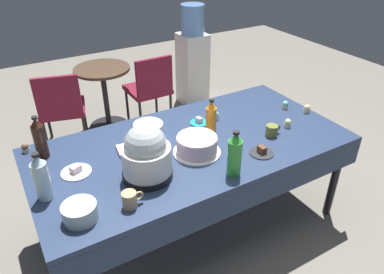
# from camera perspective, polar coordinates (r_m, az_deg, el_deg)

# --- Properties ---
(ground) EXTENTS (9.00, 9.00, 0.00)m
(ground) POSITION_cam_1_polar(r_m,az_deg,el_deg) (3.02, 0.00, -13.07)
(ground) COLOR slate
(potluck_table) EXTENTS (2.20, 1.10, 0.75)m
(potluck_table) POSITION_cam_1_polar(r_m,az_deg,el_deg) (2.59, 0.00, -2.12)
(potluck_table) COLOR navy
(potluck_table) RESTS_ON ground
(frosted_layer_cake) EXTENTS (0.32, 0.32, 0.13)m
(frosted_layer_cake) POSITION_cam_1_polar(r_m,az_deg,el_deg) (2.42, 0.77, -1.31)
(frosted_layer_cake) COLOR silver
(frosted_layer_cake) RESTS_ON potluck_table
(slow_cooker) EXTENTS (0.31, 0.31, 0.35)m
(slow_cooker) POSITION_cam_1_polar(r_m,az_deg,el_deg) (2.16, -7.18, -2.73)
(slow_cooker) COLOR black
(slow_cooker) RESTS_ON potluck_table
(glass_salad_bowl) EXTENTS (0.18, 0.18, 0.09)m
(glass_salad_bowl) POSITION_cam_1_polar(r_m,az_deg,el_deg) (2.02, -17.13, -11.15)
(glass_salad_bowl) COLOR #B2C6BC
(glass_salad_bowl) RESTS_ON potluck_table
(ceramic_snack_bowl) EXTENTS (0.22, 0.22, 0.08)m
(ceramic_snack_bowl) POSITION_cam_1_polar(r_m,az_deg,el_deg) (2.66, -6.83, 1.28)
(ceramic_snack_bowl) COLOR silver
(ceramic_snack_bowl) RESTS_ON potluck_table
(dessert_plate_white) EXTENTS (0.19, 0.19, 0.05)m
(dessert_plate_white) POSITION_cam_1_polar(r_m,az_deg,el_deg) (2.37, -17.66, -5.09)
(dessert_plate_white) COLOR white
(dessert_plate_white) RESTS_ON potluck_table
(dessert_plate_teal) EXTENTS (0.14, 0.14, 0.05)m
(dessert_plate_teal) POSITION_cam_1_polar(r_m,az_deg,el_deg) (2.80, 1.13, 2.39)
(dessert_plate_teal) COLOR teal
(dessert_plate_teal) RESTS_ON potluck_table
(dessert_plate_charcoal) EXTENTS (0.16, 0.16, 0.05)m
(dessert_plate_charcoal) POSITION_cam_1_polar(r_m,az_deg,el_deg) (2.48, 10.82, -2.28)
(dessert_plate_charcoal) COLOR #2D2D33
(dessert_plate_charcoal) RESTS_ON potluck_table
(cupcake_cocoa) EXTENTS (0.05, 0.05, 0.07)m
(cupcake_cocoa) POSITION_cam_1_polar(r_m,az_deg,el_deg) (2.85, 3.74, 3.36)
(cupcake_cocoa) COLOR beige
(cupcake_cocoa) RESTS_ON potluck_table
(cupcake_rose) EXTENTS (0.05, 0.05, 0.07)m
(cupcake_rose) POSITION_cam_1_polar(r_m,az_deg,el_deg) (2.82, 14.74, 2.09)
(cupcake_rose) COLOR beige
(cupcake_rose) RESTS_ON potluck_table
(cupcake_vanilla) EXTENTS (0.05, 0.05, 0.07)m
(cupcake_vanilla) POSITION_cam_1_polar(r_m,az_deg,el_deg) (3.08, 17.52, 4.22)
(cupcake_vanilla) COLOR beige
(cupcake_vanilla) RESTS_ON potluck_table
(cupcake_berry) EXTENTS (0.05, 0.05, 0.07)m
(cupcake_berry) POSITION_cam_1_polar(r_m,az_deg,el_deg) (3.10, 14.37, 4.87)
(cupcake_berry) COLOR beige
(cupcake_berry) RESTS_ON potluck_table
(cupcake_mint) EXTENTS (0.05, 0.05, 0.07)m
(cupcake_mint) POSITION_cam_1_polar(r_m,az_deg,el_deg) (2.69, -24.60, -1.54)
(cupcake_mint) COLOR beige
(cupcake_mint) RESTS_ON potluck_table
(cupcake_lemon) EXTENTS (0.05, 0.05, 0.07)m
(cupcake_lemon) POSITION_cam_1_polar(r_m,az_deg,el_deg) (2.39, -22.08, -5.19)
(cupcake_lemon) COLOR beige
(cupcake_lemon) RESTS_ON potluck_table
(soda_bottle_orange_juice) EXTENTS (0.08, 0.08, 0.29)m
(soda_bottle_orange_juice) POSITION_cam_1_polar(r_m,az_deg,el_deg) (2.59, 3.00, 2.84)
(soda_bottle_orange_juice) COLOR orange
(soda_bottle_orange_juice) RESTS_ON potluck_table
(soda_bottle_water) EXTENTS (0.09, 0.09, 0.30)m
(soda_bottle_water) POSITION_cam_1_polar(r_m,az_deg,el_deg) (2.16, -22.49, -5.92)
(soda_bottle_water) COLOR silver
(soda_bottle_water) RESTS_ON potluck_table
(soda_bottle_lime_soda) EXTENTS (0.09, 0.09, 0.30)m
(soda_bottle_lime_soda) POSITION_cam_1_polar(r_m,az_deg,el_deg) (2.19, 6.68, -2.77)
(soda_bottle_lime_soda) COLOR green
(soda_bottle_lime_soda) RESTS_ON potluck_table
(soda_bottle_cola) EXTENTS (0.08, 0.08, 0.30)m
(soda_bottle_cola) POSITION_cam_1_polar(r_m,az_deg,el_deg) (2.54, -22.73, -0.22)
(soda_bottle_cola) COLOR #33190F
(soda_bottle_cola) RESTS_ON potluck_table
(coffee_mug_tan) EXTENTS (0.12, 0.08, 0.09)m
(coffee_mug_tan) POSITION_cam_1_polar(r_m,az_deg,el_deg) (2.03, -9.66, -9.61)
(coffee_mug_tan) COLOR tan
(coffee_mug_tan) RESTS_ON potluck_table
(coffee_mug_olive) EXTENTS (0.12, 0.08, 0.08)m
(coffee_mug_olive) POSITION_cam_1_polar(r_m,az_deg,el_deg) (2.69, 12.39, 1.02)
(coffee_mug_olive) COLOR olive
(coffee_mug_olive) RESTS_ON potluck_table
(paper_napkin_stack) EXTENTS (0.16, 0.16, 0.02)m
(paper_napkin_stack) POSITION_cam_1_polar(r_m,az_deg,el_deg) (2.50, -9.97, -1.93)
(paper_napkin_stack) COLOR pink
(paper_napkin_stack) RESTS_ON potluck_table
(maroon_chair_left) EXTENTS (0.54, 0.54, 0.85)m
(maroon_chair_left) POSITION_cam_1_polar(r_m,az_deg,el_deg) (3.87, -19.78, 4.61)
(maroon_chair_left) COLOR maroon
(maroon_chair_left) RESTS_ON ground
(maroon_chair_right) EXTENTS (0.45, 0.45, 0.85)m
(maroon_chair_right) POSITION_cam_1_polar(r_m,az_deg,el_deg) (4.11, -6.57, 7.89)
(maroon_chair_right) COLOR maroon
(maroon_chair_right) RESTS_ON ground
(round_cafe_table) EXTENTS (0.60, 0.60, 0.72)m
(round_cafe_table) POSITION_cam_1_polar(r_m,az_deg,el_deg) (4.17, -13.58, 7.63)
(round_cafe_table) COLOR #473323
(round_cafe_table) RESTS_ON ground
(water_cooler) EXTENTS (0.32, 0.32, 1.24)m
(water_cooler) POSITION_cam_1_polar(r_m,az_deg,el_deg) (4.63, 0.08, 12.14)
(water_cooler) COLOR silver
(water_cooler) RESTS_ON ground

